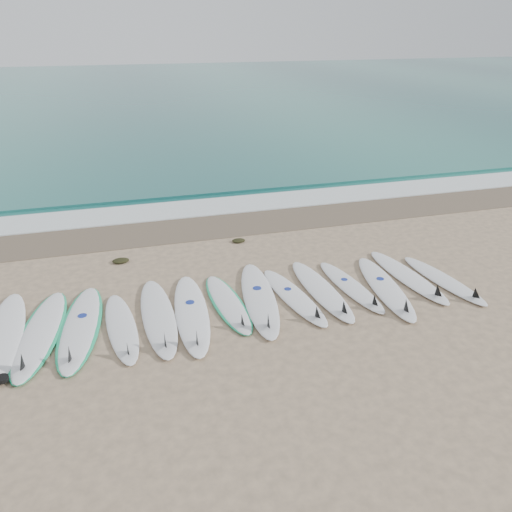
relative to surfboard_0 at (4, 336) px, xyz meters
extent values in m
plane|color=#9B8165|center=(4.11, 0.00, -0.06)|extent=(120.00, 120.00, 0.00)
cube|color=#216963|center=(4.11, 32.50, -0.05)|extent=(120.00, 55.00, 0.03)
cube|color=brown|center=(4.11, 4.10, -0.06)|extent=(120.00, 1.80, 0.01)
cube|color=silver|center=(4.11, 5.50, -0.04)|extent=(120.00, 1.40, 0.04)
cube|color=#216963|center=(4.11, 7.00, -0.01)|extent=(120.00, 1.00, 0.10)
ellipsoid|color=white|center=(0.00, 0.09, -0.01)|extent=(0.71, 2.92, 0.09)
ellipsoid|color=white|center=(0.57, -0.01, -0.02)|extent=(0.94, 2.82, 0.09)
ellipsoid|color=#1BB474|center=(0.57, -0.01, -0.02)|extent=(1.04, 2.85, 0.06)
cone|color=black|center=(0.43, -1.01, 0.15)|extent=(0.27, 0.32, 0.30)
ellipsoid|color=white|center=(1.21, 0.01, -0.02)|extent=(0.87, 2.82, 0.09)
ellipsoid|color=#1BB474|center=(1.21, 0.01, -0.02)|extent=(0.96, 2.85, 0.06)
cone|color=black|center=(1.10, -1.00, 0.15)|extent=(0.26, 0.32, 0.30)
cylinder|color=navy|center=(1.24, 0.27, 0.03)|extent=(0.18, 0.18, 0.01)
ellipsoid|color=white|center=(1.89, -0.19, -0.02)|extent=(0.70, 2.38, 0.08)
cone|color=black|center=(1.97, -1.04, 0.11)|extent=(0.22, 0.27, 0.25)
ellipsoid|color=silver|center=(2.53, -0.01, -0.02)|extent=(0.62, 2.76, 0.09)
cone|color=black|center=(2.55, -1.01, 0.14)|extent=(0.24, 0.30, 0.29)
ellipsoid|color=white|center=(3.12, -0.06, -0.02)|extent=(0.78, 2.88, 0.09)
cone|color=black|center=(3.05, -1.10, 0.15)|extent=(0.26, 0.32, 0.30)
cylinder|color=navy|center=(3.14, 0.21, 0.03)|extent=(0.17, 0.17, 0.01)
ellipsoid|color=white|center=(3.83, 0.10, -0.02)|extent=(0.66, 2.32, 0.07)
ellipsoid|color=#1BB474|center=(3.83, 0.10, -0.03)|extent=(0.74, 2.34, 0.05)
cone|color=black|center=(3.90, -0.73, 0.11)|extent=(0.21, 0.26, 0.24)
ellipsoid|color=silver|center=(4.45, 0.11, -0.01)|extent=(0.99, 2.96, 0.09)
cone|color=black|center=(4.31, -0.94, 0.16)|extent=(0.29, 0.34, 0.31)
cylinder|color=navy|center=(4.49, 0.39, 0.03)|extent=(0.19, 0.19, 0.01)
ellipsoid|color=white|center=(5.09, 0.00, -0.02)|extent=(0.85, 2.45, 0.08)
cone|color=black|center=(5.22, -0.87, 0.12)|extent=(0.24, 0.28, 0.26)
cylinder|color=navy|center=(5.06, 0.23, 0.02)|extent=(0.16, 0.16, 0.01)
ellipsoid|color=white|center=(5.70, 0.09, -0.02)|extent=(0.66, 2.62, 0.08)
cone|color=black|center=(5.74, -0.86, 0.13)|extent=(0.23, 0.29, 0.28)
ellipsoid|color=silver|center=(6.32, 0.08, -0.02)|extent=(0.71, 2.33, 0.07)
cone|color=black|center=(6.40, -0.76, 0.11)|extent=(0.22, 0.26, 0.24)
cylinder|color=navy|center=(6.29, 0.30, 0.01)|extent=(0.15, 0.15, 0.01)
ellipsoid|color=white|center=(6.96, -0.15, -0.02)|extent=(0.91, 2.73, 0.09)
cone|color=black|center=(6.83, -1.13, 0.14)|extent=(0.26, 0.31, 0.29)
cylinder|color=navy|center=(6.99, 0.10, 0.03)|extent=(0.17, 0.17, 0.01)
ellipsoid|color=white|center=(7.63, 0.15, -0.02)|extent=(0.74, 2.59, 0.08)
cone|color=black|center=(7.71, -0.79, 0.13)|extent=(0.24, 0.29, 0.27)
ellipsoid|color=silver|center=(8.25, -0.19, -0.02)|extent=(0.79, 2.37, 0.08)
cone|color=black|center=(8.36, -1.03, 0.11)|extent=(0.23, 0.27, 0.25)
ellipsoid|color=black|center=(1.97, 2.52, -0.03)|extent=(0.36, 0.28, 0.07)
ellipsoid|color=black|center=(4.74, 2.91, -0.03)|extent=(0.32, 0.25, 0.06)
cylinder|color=black|center=(0.16, -1.20, 0.02)|extent=(0.20, 0.20, 0.06)
camera|label=1|loc=(2.15, -7.79, 4.73)|focal=35.00mm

